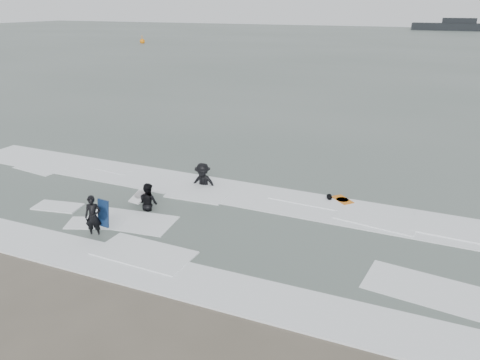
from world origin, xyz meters
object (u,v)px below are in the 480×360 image
at_px(surfer_centre, 95,236).
at_px(vessel_horizon, 459,26).
at_px(surfer_right_near, 329,202).
at_px(buoy, 142,41).
at_px(surfer_wading, 149,210).
at_px(surfer_breaker, 203,187).

height_order(surfer_centre, vessel_horizon, vessel_horizon).
bearing_deg(surfer_right_near, buoy, -95.92).
bearing_deg(surfer_centre, surfer_right_near, 20.48).
distance_m(surfer_wading, surfer_right_near, 7.23).
xyz_separation_m(surfer_breaker, buoy, (-47.96, 63.50, 0.42)).
relative_size(surfer_centre, buoy, 0.93).
xyz_separation_m(buoy, vessel_horizon, (56.91, 74.85, 0.88)).
bearing_deg(surfer_right_near, surfer_centre, -3.08).
bearing_deg(surfer_wading, surfer_centre, 94.42).
bearing_deg(surfer_breaker, vessel_horizon, 81.79).
bearing_deg(surfer_wading, surfer_breaker, -90.18).
bearing_deg(surfer_breaker, surfer_right_near, 2.45).
height_order(surfer_wading, buoy, buoy).
height_order(surfer_breaker, buoy, buoy).
distance_m(surfer_centre, vessel_horizon, 144.31).
height_order(surfer_centre, surfer_right_near, surfer_centre).
height_order(surfer_centre, surfer_breaker, surfer_breaker).
relative_size(surfer_wading, buoy, 1.01).
height_order(surfer_centre, surfer_wading, surfer_wading).
bearing_deg(surfer_wading, buoy, -40.55).
xyz_separation_m(surfer_right_near, vessel_horizon, (3.48, 137.68, 1.29)).
distance_m(surfer_centre, surfer_right_near, 9.16).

